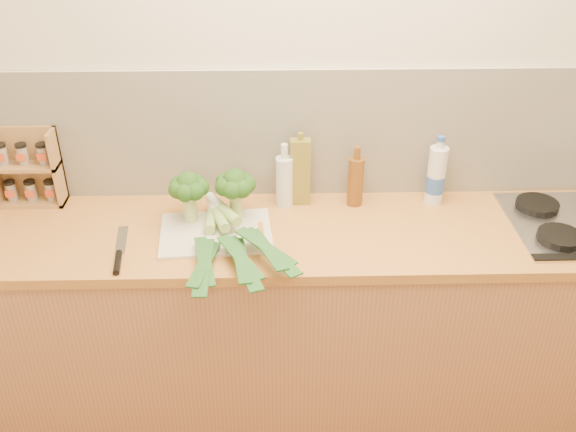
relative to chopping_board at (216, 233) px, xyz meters
name	(u,v)px	position (x,y,z in m)	size (l,w,h in m)	color
room_shell	(322,134)	(0.42, 0.32, 0.26)	(3.50, 3.50, 3.50)	beige
counter	(322,318)	(0.42, 0.03, -0.46)	(3.20, 0.62, 0.90)	#B07649
chopping_board	(216,233)	(0.00, 0.00, 0.00)	(0.42, 0.31, 0.01)	beige
broccoli_left	(189,188)	(-0.10, 0.09, 0.15)	(0.15, 0.16, 0.21)	#AEC472
broccoli_right	(235,185)	(0.07, 0.11, 0.15)	(0.16, 0.16, 0.21)	#AEC472
leek_front	(209,233)	(-0.02, -0.04, 0.03)	(0.10, 0.64, 0.04)	white
leek_mid	(226,231)	(0.05, -0.06, 0.05)	(0.24, 0.62, 0.04)	white
leek_back	(240,224)	(0.10, -0.04, 0.07)	(0.37, 0.56, 0.04)	white
chefs_knife	(119,257)	(-0.34, -0.16, 0.00)	(0.07, 0.32, 0.02)	silver
spice_rack	(28,171)	(-0.77, 0.27, 0.13)	(0.27, 0.11, 0.32)	#A47346
oil_tin	(300,171)	(0.33, 0.24, 0.14)	(0.08, 0.05, 0.31)	olive
glass_bottle	(284,181)	(0.27, 0.22, 0.11)	(0.07, 0.07, 0.27)	silver
amber_bottle	(356,181)	(0.55, 0.22, 0.10)	(0.06, 0.06, 0.26)	brown
water_bottle	(436,177)	(0.88, 0.23, 0.11)	(0.08, 0.08, 0.27)	silver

